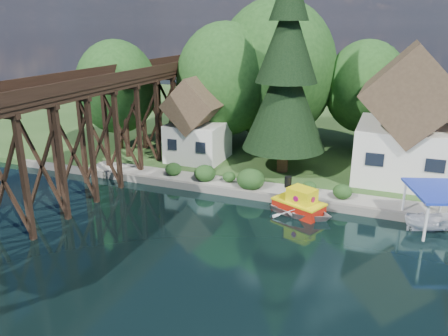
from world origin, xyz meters
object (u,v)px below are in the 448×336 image
(trestle_bridge, at_px, (88,125))
(conifer, at_px, (286,75))
(boat_canopy, at_px, (434,214))
(boat_white_a, at_px, (302,209))
(house_left, at_px, (407,123))
(tugboat, at_px, (299,203))
(shed, at_px, (198,125))

(trestle_bridge, xyz_separation_m, conifer, (13.33, 8.70, 3.47))
(conifer, bearing_deg, trestle_bridge, -146.88)
(trestle_bridge, distance_m, conifer, 16.29)
(trestle_bridge, height_order, boat_canopy, trestle_bridge)
(conifer, relative_size, boat_canopy, 3.32)
(trestle_bridge, distance_m, boat_canopy, 25.37)
(conifer, bearing_deg, boat_white_a, -66.33)
(conifer, bearing_deg, boat_canopy, -30.42)
(house_left, distance_m, boat_canopy, 9.97)
(tugboat, xyz_separation_m, boat_white_a, (0.25, -0.30, -0.31))
(shed, distance_m, boat_white_a, 14.57)
(house_left, distance_m, tugboat, 12.25)
(house_left, xyz_separation_m, conifer, (-9.67, -2.13, 3.68))
(house_left, bearing_deg, boat_canopy, -77.65)
(house_left, distance_m, conifer, 10.56)
(trestle_bridge, bearing_deg, boat_canopy, 4.27)
(tugboat, relative_size, boat_canopy, 0.77)
(boat_white_a, bearing_deg, boat_canopy, -72.48)
(shed, xyz_separation_m, boat_canopy, (19.96, -7.46, -2.59))
(conifer, distance_m, boat_white_a, 11.70)
(boat_white_a, bearing_deg, trestle_bridge, 107.15)
(boat_canopy, bearing_deg, conifer, 149.58)
(house_left, relative_size, tugboat, 2.75)
(shed, bearing_deg, boat_canopy, -20.50)
(conifer, distance_m, boat_canopy, 15.48)
(conifer, bearing_deg, shed, 175.66)
(trestle_bridge, distance_m, shed, 10.69)
(shed, distance_m, conifer, 9.73)
(conifer, relative_size, tugboat, 4.31)
(conifer, distance_m, tugboat, 11.21)
(shed, height_order, boat_canopy, shed)
(shed, xyz_separation_m, conifer, (8.33, -0.63, 4.99))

